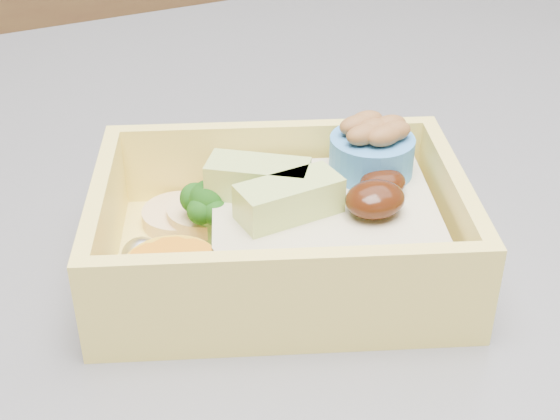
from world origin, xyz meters
name	(u,v)px	position (x,y,z in m)	size (l,w,h in m)	color
bento_box	(291,227)	(0.04, -0.11, 0.94)	(0.22, 0.19, 0.07)	#FFE569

